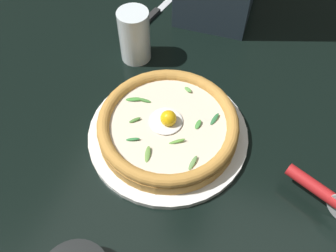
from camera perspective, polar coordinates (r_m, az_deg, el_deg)
ground_plane at (r=0.73m, az=-3.44°, el=-3.47°), size 2.40×2.40×0.03m
pizza_plate at (r=0.72m, az=-0.00°, el=-1.21°), size 0.31×0.31×0.01m
pizza at (r=0.70m, az=-0.00°, el=0.10°), size 0.27×0.27×0.06m
pizza_cutter at (r=0.67m, az=23.15°, el=-9.78°), size 0.07×0.15×0.08m
table_knife at (r=0.99m, az=-1.80°, el=17.52°), size 0.23×0.06×0.01m
drinking_glass at (r=0.84m, az=-5.22°, el=13.40°), size 0.07×0.07×0.12m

